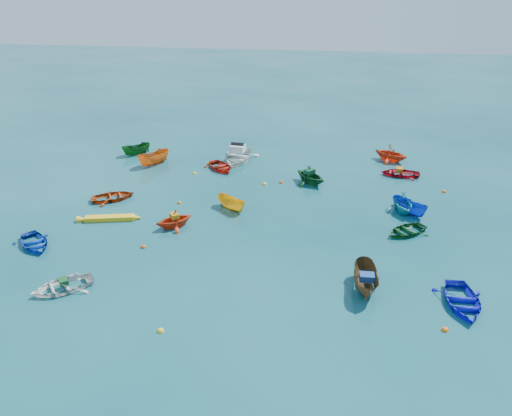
# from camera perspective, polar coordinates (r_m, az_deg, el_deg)

# --- Properties ---
(ground) EXTENTS (160.00, 160.00, 0.00)m
(ground) POSITION_cam_1_polar(r_m,az_deg,el_deg) (29.75, -1.41, -4.84)
(ground) COLOR #093D47
(ground) RESTS_ON ground
(dinghy_blue_sw) EXTENTS (3.68, 3.67, 0.63)m
(dinghy_blue_sw) POSITION_cam_1_polar(r_m,az_deg,el_deg) (33.02, -23.94, -3.97)
(dinghy_blue_sw) COLOR #0D37AA
(dinghy_blue_sw) RESTS_ON ground
(dinghy_white_near) EXTENTS (3.79, 3.67, 0.64)m
(dinghy_white_near) POSITION_cam_1_polar(r_m,az_deg,el_deg) (28.25, -21.20, -8.65)
(dinghy_white_near) COLOR silver
(dinghy_white_near) RESTS_ON ground
(sampan_brown_mid) EXTENTS (1.31, 3.32, 1.27)m
(sampan_brown_mid) POSITION_cam_1_polar(r_m,az_deg,el_deg) (27.04, 12.37, -8.99)
(sampan_brown_mid) COLOR #50371D
(sampan_brown_mid) RESTS_ON ground
(dinghy_blue_se) EXTENTS (2.60, 3.55, 0.72)m
(dinghy_blue_se) POSITION_cam_1_polar(r_m,az_deg,el_deg) (27.27, 22.42, -10.23)
(dinghy_blue_se) COLOR #0E11BA
(dinghy_blue_se) RESTS_ON ground
(dinghy_orange_w) EXTENTS (3.21, 3.17, 1.28)m
(dinghy_orange_w) POSITION_cam_1_polar(r_m,az_deg,el_deg) (32.77, -9.30, -2.13)
(dinghy_orange_w) COLOR red
(dinghy_orange_w) RESTS_ON ground
(sampan_yellow_mid) EXTENTS (2.68, 2.36, 1.01)m
(sampan_yellow_mid) POSITION_cam_1_polar(r_m,az_deg,el_deg) (34.76, -2.78, -0.10)
(sampan_yellow_mid) COLOR #F3AE15
(sampan_yellow_mid) RESTS_ON ground
(dinghy_green_e) EXTENTS (3.52, 3.39, 0.60)m
(dinghy_green_e) POSITION_cam_1_polar(r_m,az_deg,el_deg) (32.96, 16.73, -2.78)
(dinghy_green_e) COLOR #124E22
(dinghy_green_e) RESTS_ON ground
(dinghy_cyan_se) EXTENTS (2.84, 3.16, 1.47)m
(dinghy_cyan_se) POSITION_cam_1_polar(r_m,az_deg,el_deg) (35.84, 16.31, -0.34)
(dinghy_cyan_se) COLOR #1CA1AE
(dinghy_cyan_se) RESTS_ON ground
(dinghy_red_nw) EXTENTS (3.75, 3.42, 0.64)m
(dinghy_red_nw) POSITION_cam_1_polar(r_m,az_deg,el_deg) (37.61, -15.99, 0.96)
(dinghy_red_nw) COLOR #A7370D
(dinghy_red_nw) RESTS_ON ground
(sampan_orange_n) EXTENTS (2.76, 3.32, 1.23)m
(sampan_orange_n) POSITION_cam_1_polar(r_m,az_deg,el_deg) (43.68, -11.53, 4.94)
(sampan_orange_n) COLOR orange
(sampan_orange_n) RESTS_ON ground
(dinghy_green_n) EXTENTS (3.75, 3.72, 1.50)m
(dinghy_green_n) POSITION_cam_1_polar(r_m,az_deg,el_deg) (39.15, 6.17, 2.85)
(dinghy_green_n) COLOR #114A21
(dinghy_green_n) RESTS_ON ground
(dinghy_red_ne) EXTENTS (3.13, 2.31, 0.63)m
(dinghy_red_ne) POSITION_cam_1_polar(r_m,az_deg,el_deg) (42.05, 16.10, 3.61)
(dinghy_red_ne) COLOR #A70D1B
(dinghy_red_ne) RESTS_ON ground
(sampan_blue_far) EXTENTS (2.73, 2.78, 1.10)m
(sampan_blue_far) POSITION_cam_1_polar(r_m,az_deg,el_deg) (35.68, 17.05, -0.56)
(sampan_blue_far) COLOR blue
(sampan_blue_far) RESTS_ON ground
(dinghy_red_far) EXTENTS (3.63, 3.75, 0.63)m
(dinghy_red_far) POSITION_cam_1_polar(r_m,az_deg,el_deg) (41.80, -4.06, 4.46)
(dinghy_red_far) COLOR #B51D0F
(dinghy_red_far) RESTS_ON ground
(dinghy_orange_far) EXTENTS (3.87, 3.73, 1.56)m
(dinghy_orange_far) POSITION_cam_1_polar(r_m,az_deg,el_deg) (45.10, 15.06, 5.24)
(dinghy_orange_far) COLOR red
(dinghy_orange_far) RESTS_ON ground
(sampan_green_far) EXTENTS (2.65, 2.61, 1.04)m
(sampan_green_far) POSITION_cam_1_polar(r_m,az_deg,el_deg) (46.46, -13.44, 6.02)
(sampan_green_far) COLOR #145717
(sampan_green_far) RESTS_ON ground
(kayak_yellow) EXTENTS (3.95, 1.46, 0.39)m
(kayak_yellow) POSITION_cam_1_polar(r_m,az_deg,el_deg) (34.58, -16.34, -1.34)
(kayak_yellow) COLOR yellow
(kayak_yellow) RESTS_ON ground
(motorboat_white) EXTENTS (3.60, 4.73, 1.52)m
(motorboat_white) POSITION_cam_1_polar(r_m,az_deg,el_deg) (43.72, -2.09, 5.48)
(motorboat_white) COLOR white
(motorboat_white) RESTS_ON ground
(tarp_green_a) EXTENTS (0.68, 0.70, 0.27)m
(tarp_green_a) POSITION_cam_1_polar(r_m,az_deg,el_deg) (28.02, -21.14, -7.83)
(tarp_green_a) COLOR #134C22
(tarp_green_a) RESTS_ON dinghy_white_near
(tarp_blue_a) EXTENTS (0.76, 0.58, 0.36)m
(tarp_blue_a) POSITION_cam_1_polar(r_m,az_deg,el_deg) (26.47, 12.56, -7.71)
(tarp_blue_a) COLOR #194391
(tarp_blue_a) RESTS_ON sampan_brown_mid
(tarp_orange_a) EXTENTS (0.75, 0.77, 0.30)m
(tarp_orange_a) POSITION_cam_1_polar(r_m,az_deg,el_deg) (32.43, -9.31, -0.87)
(tarp_orange_a) COLOR orange
(tarp_orange_a) RESTS_ON dinghy_orange_w
(tarp_green_b) EXTENTS (0.93, 0.95, 0.37)m
(tarp_green_b) POSITION_cam_1_polar(r_m,az_deg,el_deg) (38.87, 6.13, 4.16)
(tarp_green_b) COLOR #114627
(tarp_green_b) RESTS_ON dinghy_green_n
(tarp_orange_b) EXTENTS (0.57, 0.73, 0.34)m
(tarp_orange_b) POSITION_cam_1_polar(r_m,az_deg,el_deg) (41.87, 16.05, 4.23)
(tarp_orange_b) COLOR #B65E12
(tarp_orange_b) RESTS_ON dinghy_red_ne
(buoy_or_a) EXTENTS (0.34, 0.34, 0.34)m
(buoy_or_a) POSITION_cam_1_polar(r_m,az_deg,el_deg) (30.78, -12.75, -4.42)
(buoy_or_a) COLOR #D74C0B
(buoy_or_a) RESTS_ON ground
(buoy_ye_a) EXTENTS (0.33, 0.33, 0.33)m
(buoy_ye_a) POSITION_cam_1_polar(r_m,az_deg,el_deg) (24.13, -10.85, -13.67)
(buoy_ye_a) COLOR yellow
(buoy_ye_a) RESTS_ON ground
(buoy_or_b) EXTENTS (0.34, 0.34, 0.34)m
(buoy_or_b) POSITION_cam_1_polar(r_m,az_deg,el_deg) (25.33, 20.77, -12.94)
(buoy_or_b) COLOR orange
(buoy_or_b) RESTS_ON ground
(buoy_ye_b) EXTENTS (0.34, 0.34, 0.34)m
(buoy_ye_b) POSITION_cam_1_polar(r_m,az_deg,el_deg) (41.05, -7.05, 3.91)
(buoy_ye_b) COLOR yellow
(buoy_ye_b) RESTS_ON ground
(buoy_or_c) EXTENTS (0.31, 0.31, 0.31)m
(buoy_or_c) POSITION_cam_1_polar(r_m,az_deg,el_deg) (35.96, -8.75, 0.54)
(buoy_or_c) COLOR orange
(buoy_or_c) RESTS_ON ground
(buoy_ye_c) EXTENTS (0.35, 0.35, 0.35)m
(buoy_ye_c) POSITION_cam_1_polar(r_m,az_deg,el_deg) (38.66, 0.99, 2.70)
(buoy_ye_c) COLOR yellow
(buoy_ye_c) RESTS_ON ground
(buoy_or_d) EXTENTS (0.34, 0.34, 0.34)m
(buoy_or_d) POSITION_cam_1_polar(r_m,az_deg,el_deg) (39.89, 20.68, 1.71)
(buoy_or_d) COLOR #F7580D
(buoy_or_d) RESTS_ON ground
(buoy_ye_d) EXTENTS (0.35, 0.35, 0.35)m
(buoy_ye_d) POSITION_cam_1_polar(r_m,az_deg,el_deg) (43.04, -5.42, 5.04)
(buoy_ye_d) COLOR yellow
(buoy_ye_d) RESTS_ON ground
(buoy_or_e) EXTENTS (0.33, 0.33, 0.33)m
(buoy_or_e) POSITION_cam_1_polar(r_m,az_deg,el_deg) (39.03, 2.88, 2.90)
(buoy_or_e) COLOR #E14F0C
(buoy_or_e) RESTS_ON ground
(buoy_ye_e) EXTENTS (0.31, 0.31, 0.31)m
(buoy_ye_e) POSITION_cam_1_polar(r_m,az_deg,el_deg) (36.99, 17.09, 0.39)
(buoy_ye_e) COLOR gold
(buoy_ye_e) RESTS_ON ground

